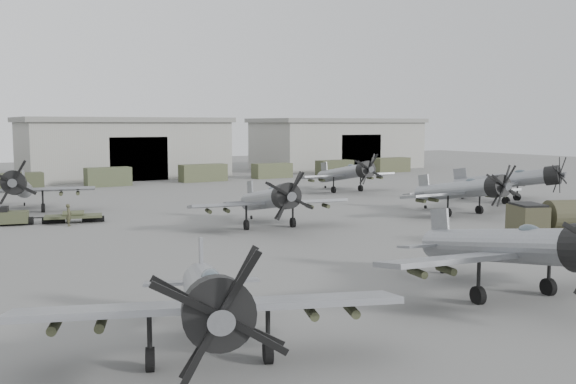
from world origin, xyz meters
name	(u,v)px	position (x,y,z in m)	size (l,w,h in m)	color
ground	(416,247)	(0.00, 0.00, 0.00)	(220.00, 220.00, 0.00)	#595957
hangar_center	(124,147)	(0.00, 61.96, 4.37)	(29.00, 14.80, 8.70)	gray
hangar_right	(337,143)	(38.00, 61.96, 4.37)	(29.00, 14.80, 8.70)	gray
support_truck_2	(14,182)	(-16.74, 50.00, 1.04)	(6.43, 2.20, 2.08)	#353925
support_truck_3	(108,177)	(-5.73, 50.00, 1.18)	(5.53, 2.20, 2.35)	#41482F
support_truck_4	(203,173)	(7.18, 50.00, 1.17)	(6.37, 2.20, 2.33)	#464B31
support_truck_5	(272,171)	(17.95, 50.00, 1.06)	(5.72, 2.20, 2.12)	#474C31
support_truck_6	(335,168)	(28.99, 50.00, 1.12)	(5.79, 2.20, 2.25)	#3A3E29
support_truck_7	(391,165)	(40.19, 50.00, 1.16)	(6.35, 2.20, 2.32)	#44462E
aircraft_near_0	(210,298)	(-19.62, -11.96, 2.28)	(12.39, 11.18, 5.00)	gray
aircraft_near_1	(518,248)	(-4.71, -11.66, 2.36)	(13.07, 11.77, 5.19)	gray
aircraft_mid_1	(270,199)	(-4.47, 10.90, 2.20)	(12.17, 10.95, 4.83)	gray
aircraft_mid_2	(465,190)	(13.24, 8.45, 2.18)	(11.98, 10.78, 4.79)	gray
aircraft_mid_3	(514,180)	(24.20, 12.49, 2.23)	(12.01, 10.88, 4.90)	gray
aircraft_far_0	(18,187)	(-19.20, 29.40, 2.34)	(12.95, 11.66, 5.15)	gray
aircraft_far_1	(348,173)	(15.80, 28.72, 2.20)	(12.11, 10.90, 4.83)	gray
fuel_tanker	(568,219)	(8.86, -4.51, 1.68)	(7.96, 5.16, 2.92)	#3A3926
tug_trailer	(37,217)	(-18.98, 22.12, 0.57)	(7.66, 3.26, 1.52)	#3B3F29
ground_crew	(69,215)	(-17.04, 19.94, 0.85)	(0.62, 0.41, 1.70)	#3C3C27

